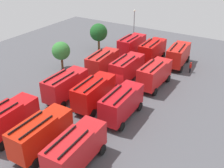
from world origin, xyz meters
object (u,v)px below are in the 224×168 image
fire_truck_7 (152,50)px  fire_truck_10 (103,62)px  traffic_cone_1 (108,81)px  lamppost (134,24)px  firefighter_1 (109,106)px  fire_truck_2 (155,74)px  fire_truck_11 (132,45)px  fire_truck_6 (127,67)px  traffic_cone_2 (95,68)px  firefighter_0 (123,48)px  fire_truck_4 (41,133)px  tree_3 (99,32)px  fire_truck_8 (8,119)px  fire_truck_9 (66,85)px  traffic_cone_0 (104,60)px  tree_2 (61,51)px  fire_truck_5 (94,92)px  fire_truck_3 (178,54)px  fire_truck_0 (76,149)px  firefighter_4 (170,53)px  fire_truck_1 (122,103)px  firefighter_2 (190,67)px

fire_truck_7 → fire_truck_10: size_ratio=0.98×
traffic_cone_1 → lamppost: lamppost is taller
firefighter_1 → fire_truck_2: bearing=-112.3°
traffic_cone_1 → fire_truck_11: bearing=10.5°
fire_truck_6 → traffic_cone_2: size_ratio=12.02×
fire_truck_7 → lamppost: (7.11, 7.47, 1.91)m
firefighter_0 → traffic_cone_1: (-11.97, -4.22, -0.62)m
fire_truck_4 → tree_3: bearing=22.0°
fire_truck_4 → fire_truck_10: bearing=13.4°
fire_truck_8 → fire_truck_9: same height
firefighter_0 → traffic_cone_0: size_ratio=2.86×
fire_truck_2 → traffic_cone_1: size_ratio=12.36×
fire_truck_2 → fire_truck_8: 20.78m
tree_2 → traffic_cone_0: (6.19, -4.42, -2.87)m
fire_truck_7 → fire_truck_9: (-18.20, 4.43, 0.00)m
fire_truck_11 → lamppost: 7.56m
fire_truck_2 → tree_3: (8.56, 15.62, 1.40)m
fire_truck_5 → lamppost: (24.87, 7.35, 1.91)m
fire_truck_3 → fire_truck_2: bearing=173.1°
fire_truck_0 → fire_truck_7: same height
firefighter_4 → traffic_cone_2: (-11.22, 8.85, -0.67)m
fire_truck_1 → firefighter_1: size_ratio=4.28×
fire_truck_9 → firefighter_2: bearing=-35.4°
fire_truck_11 → firefighter_2: fire_truck_11 is taller
firefighter_4 → firefighter_1: bearing=121.8°
fire_truck_1 → tree_2: (7.39, 15.82, 1.00)m
fire_truck_10 → fire_truck_11: (9.63, -0.09, 0.00)m
fire_truck_9 → tree_3: 19.36m
fire_truck_3 → fire_truck_4: 28.16m
fire_truck_2 → traffic_cone_2: (0.48, 10.92, -1.85)m
fire_truck_4 → traffic_cone_2: (19.16, 6.86, -1.85)m
fire_truck_4 → fire_truck_1: bearing=-24.6°
tree_2 → traffic_cone_2: bearing=-62.4°
fire_truck_6 → fire_truck_8: (-18.58, 4.46, 0.00)m
fire_truck_4 → firefighter_0: 29.10m
fire_truck_7 → fire_truck_10: (-9.15, 4.48, 0.00)m
fire_truck_6 → tree_3: tree_3 is taller
tree_2 → fire_truck_10: bearing=-76.8°
firefighter_2 → traffic_cone_1: bearing=53.6°
fire_truck_4 → lamppost: bearing=11.6°
fire_truck_7 → tree_3: tree_3 is taller
fire_truck_0 → traffic_cone_1: fire_truck_0 is taller
fire_truck_9 → firefighter_0: bearing=4.9°
fire_truck_3 → fire_truck_11: (0.07, 9.00, 0.00)m
fire_truck_1 → traffic_cone_1: fire_truck_1 is taller
fire_truck_1 → firefighter_4: size_ratio=4.22×
fire_truck_2 → lamppost: (15.84, 11.74, 1.91)m
firefighter_0 → traffic_cone_0: 5.59m
firefighter_4 → tree_2: bearing=76.5°
fire_truck_2 → fire_truck_11: 12.64m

